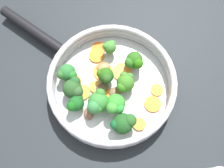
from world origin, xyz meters
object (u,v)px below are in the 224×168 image
object	(u,v)px
carrot_slice_9	(122,72)
mushroom_piece_2	(102,88)
broccoli_floret_8	(105,76)
broccoli_floret_9	(67,73)
carrot_slice_10	(153,104)
mushroom_piece_3	(88,114)
broccoli_floret_1	(110,47)
broccoli_floret_4	(76,102)
carrot_slice_8	(111,97)
carrot_slice_7	(96,87)
skillet	(112,87)
carrot_slice_1	(73,82)
broccoli_floret_0	(124,123)
carrot_slice_0	(103,72)
broccoli_floret_3	(115,105)
broccoli_floret_2	(134,61)
broccoli_floret_6	(125,83)
carrot_slice_6	(99,48)
broccoli_floret_7	(98,103)
carrot_slice_5	(157,90)
mushroom_piece_1	(115,92)
carrot_slice_4	(82,92)
carrot_slice_3	(97,56)
carrot_slice_2	(139,124)
broccoli_floret_5	(73,88)
mushroom_piece_0	(103,67)

from	to	relation	value
carrot_slice_9	mushroom_piece_2	bearing A→B (deg)	66.62
broccoli_floret_8	broccoli_floret_9	size ratio (longest dim) A/B	0.96
carrot_slice_10	mushroom_piece_3	world-z (taller)	mushroom_piece_3
broccoli_floret_1	broccoli_floret_4	distance (m)	0.15
carrot_slice_8	carrot_slice_7	bearing A→B (deg)	-9.14
broccoli_floret_4	mushroom_piece_3	bearing A→B (deg)	167.63
skillet	carrot_slice_1	xyz separation A→B (m)	(0.09, 0.03, 0.01)
skillet	broccoli_floret_0	distance (m)	0.10
carrot_slice_0	broccoli_floret_3	world-z (taller)	broccoli_floret_3
carrot_slice_7	broccoli_floret_9	distance (m)	0.07
carrot_slice_8	broccoli_floret_2	world-z (taller)	broccoli_floret_2
carrot_slice_0	carrot_slice_1	distance (m)	0.07
carrot_slice_10	broccoli_floret_6	size ratio (longest dim) A/B	0.75
carrot_slice_0	mushroom_piece_3	world-z (taller)	mushroom_piece_3
carrot_slice_0	mushroom_piece_3	distance (m)	0.11
carrot_slice_0	carrot_slice_6	world-z (taller)	same
carrot_slice_8	broccoli_floret_7	xyz separation A→B (m)	(0.01, 0.03, 0.03)
broccoli_floret_2	broccoli_floret_7	world-z (taller)	broccoli_floret_7
broccoli_floret_0	broccoli_floret_8	bearing A→B (deg)	-44.22
carrot_slice_1	broccoli_floret_1	distance (m)	0.12
carrot_slice_1	carrot_slice_5	size ratio (longest dim) A/B	1.23
broccoli_floret_4	carrot_slice_5	bearing A→B (deg)	-143.17
carrot_slice_7	broccoli_floret_0	world-z (taller)	broccoli_floret_0
mushroom_piece_1	carrot_slice_7	bearing A→B (deg)	8.99
carrot_slice_5	broccoli_floret_4	world-z (taller)	broccoli_floret_4
carrot_slice_4	broccoli_floret_4	size ratio (longest dim) A/B	0.80
mushroom_piece_2	carrot_slice_3	bearing A→B (deg)	-54.75
carrot_slice_5	mushroom_piece_1	xyz separation A→B (m)	(0.08, 0.05, 0.00)
carrot_slice_2	carrot_slice_5	world-z (taller)	carrot_slice_2
carrot_slice_1	broccoli_floret_1	size ratio (longest dim) A/B	0.85
broccoli_floret_1	broccoli_floret_5	size ratio (longest dim) A/B	0.83
carrot_slice_10	mushroom_piece_1	distance (m)	0.09
broccoli_floret_7	broccoli_floret_9	world-z (taller)	broccoli_floret_7
carrot_slice_1	broccoli_floret_2	xyz separation A→B (m)	(-0.11, -0.10, 0.03)
carrot_slice_0	broccoli_floret_8	world-z (taller)	broccoli_floret_8
carrot_slice_6	broccoli_floret_5	bearing A→B (deg)	91.15
carrot_slice_2	mushroom_piece_2	size ratio (longest dim) A/B	0.87
carrot_slice_2	broccoli_floret_6	bearing A→B (deg)	-45.66
carrot_slice_1	mushroom_piece_2	bearing A→B (deg)	-168.78
carrot_slice_6	broccoli_floret_7	size ratio (longest dim) A/B	0.61
carrot_slice_4	mushroom_piece_0	xyz separation A→B (m)	(-0.02, -0.08, 0.00)
carrot_slice_8	broccoli_floret_6	distance (m)	0.05
carrot_slice_8	broccoli_floret_4	size ratio (longest dim) A/B	0.78
carrot_slice_1	broccoli_floret_4	xyz separation A→B (m)	(-0.04, 0.05, 0.02)
carrot_slice_6	broccoli_floret_0	bearing A→B (deg)	132.04
carrot_slice_5	broccoli_floret_0	xyz separation A→B (m)	(0.04, 0.11, 0.03)
broccoli_floret_9	mushroom_piece_1	distance (m)	0.12
carrot_slice_5	carrot_slice_7	bearing A→B (deg)	22.17
carrot_slice_9	broccoli_floret_8	xyz separation A→B (m)	(0.03, 0.04, 0.03)
carrot_slice_1	broccoli_floret_0	bearing A→B (deg)	163.32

